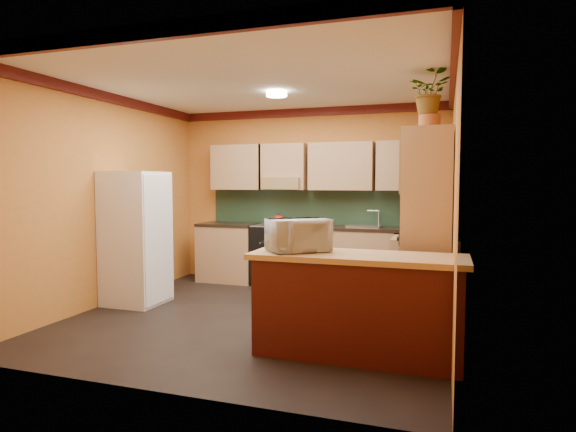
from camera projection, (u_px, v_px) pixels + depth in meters
The scene contains 15 objects.
room_shell at pixel (269, 138), 5.70m from camera, with size 4.24×4.24×2.72m.
base_cabinets_back at pixel (313, 257), 7.22m from camera, with size 3.65×0.60×0.88m, color tan.
countertop_back at pixel (313, 227), 7.18m from camera, with size 3.65×0.62×0.04m, color black.
stove at pixel (274, 254), 7.41m from camera, with size 0.58×0.58×0.91m, color black.
kettle at pixel (279, 220), 7.29m from camera, with size 0.17×0.17×0.18m, color #B0110B, non-canonical shape.
sink at pixel (365, 226), 6.94m from camera, with size 0.48×0.40×0.03m, color silver.
base_cabinets_right at pixel (425, 273), 5.95m from camera, with size 0.60×0.80×0.88m, color tan.
countertop_right at pixel (425, 236), 5.91m from camera, with size 0.62×0.80×0.04m, color black.
fridge at pixel (136, 238), 6.17m from camera, with size 0.68×0.66×1.70m, color white.
pantry at pixel (427, 232), 5.00m from camera, with size 0.48×0.90×2.10m, color tan.
fern_pot at pixel (429, 123), 4.97m from camera, with size 0.22×0.22×0.16m, color #A15027.
fern at pixel (430, 93), 4.95m from camera, with size 0.41×0.35×0.45m, color tan.
breakfast_bar at pixel (356, 308), 4.29m from camera, with size 1.80×0.55×0.88m, color #4A1111.
bar_top at pixel (357, 257), 4.26m from camera, with size 1.90×0.65×0.05m, color tan.
microwave at pixel (298, 235), 4.42m from camera, with size 0.54×0.37×0.30m, color white.
Camera 1 is at (2.03, -5.11, 1.56)m, focal length 30.00 mm.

